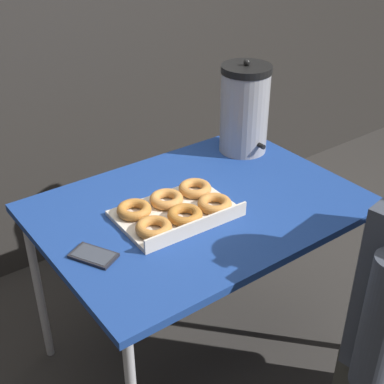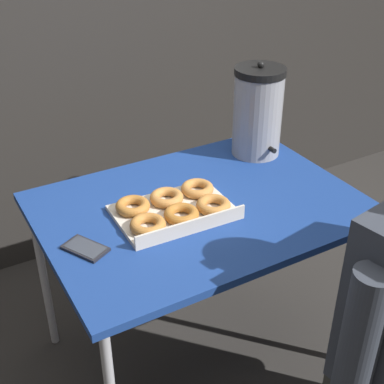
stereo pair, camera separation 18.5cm
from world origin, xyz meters
name	(u,v)px [view 1 (the left image)]	position (x,y,z in m)	size (l,w,h in m)	color
ground_plane	(198,350)	(0.00, 0.00, 0.00)	(12.00, 12.00, 0.00)	#2D2B28
back_wall	(60,9)	(0.00, 1.03, 1.24)	(6.00, 0.11, 2.46)	#282623
folding_table	(199,216)	(0.00, 0.00, 0.69)	(1.12, 0.81, 0.74)	navy
donut_box	(176,209)	(-0.11, -0.01, 0.76)	(0.42, 0.29, 0.05)	beige
coffee_urn	(244,109)	(0.41, 0.24, 0.92)	(0.20, 0.23, 0.39)	#939399
cell_phone	(94,256)	(-0.45, -0.05, 0.75)	(0.14, 0.16, 0.01)	black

